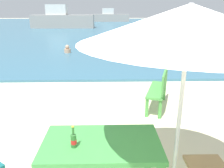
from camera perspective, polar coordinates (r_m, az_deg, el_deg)
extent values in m
cube|color=#386B84|center=(31.98, -0.83, 14.59)|extent=(120.00, 50.00, 0.08)
cube|color=#3D8C42|center=(2.75, -2.70, -14.96)|extent=(1.40, 0.80, 0.06)
cube|color=#3D8C42|center=(3.32, -14.08, -16.92)|extent=(0.08, 0.08, 0.70)
cube|color=#3D8C42|center=(3.29, 9.25, -16.89)|extent=(0.08, 0.08, 0.70)
cylinder|color=#2D662D|center=(2.63, -9.75, -14.13)|extent=(0.06, 0.06, 0.16)
cone|color=#2D662D|center=(2.59, -9.84, -12.69)|extent=(0.06, 0.06, 0.03)
cylinder|color=#2D662D|center=(2.56, -9.91, -11.59)|extent=(0.03, 0.03, 0.09)
cylinder|color=red|center=(2.64, -9.74, -14.28)|extent=(0.07, 0.07, 0.05)
cylinder|color=gold|center=(2.54, -9.97, -10.66)|extent=(0.03, 0.03, 0.01)
cylinder|color=silver|center=(2.50, 16.78, -8.37)|extent=(0.04, 0.04, 2.30)
cone|color=white|center=(2.25, 19.12, 14.33)|extent=(2.10, 2.10, 0.36)
cube|color=#9E7A51|center=(2.95, 23.20, -19.02)|extent=(0.44, 0.44, 0.04)
cube|color=#4C9E47|center=(5.34, 11.38, -1.48)|extent=(0.72, 1.25, 0.05)
cube|color=#4C9E47|center=(5.25, 13.31, 1.23)|extent=(0.42, 1.15, 0.44)
cube|color=#4C9E47|center=(5.95, 10.49, -1.76)|extent=(0.06, 0.06, 0.42)
cube|color=#4C9E47|center=(4.94, 8.87, -6.01)|extent=(0.06, 0.06, 0.42)
cube|color=#4C9E47|center=(5.93, 13.17, -2.02)|extent=(0.06, 0.06, 0.42)
cube|color=#4C9E47|center=(4.91, 12.11, -6.35)|extent=(0.06, 0.06, 0.42)
cylinder|color=tan|center=(12.04, -11.30, 8.31)|extent=(0.34, 0.34, 0.20)
sphere|color=tan|center=(12.00, -11.36, 9.27)|extent=(0.21, 0.21, 0.21)
cube|color=gray|center=(28.76, -12.35, 15.34)|extent=(7.43, 2.03, 1.52)
cube|color=silver|center=(28.86, -13.92, 17.93)|extent=(2.36, 1.52, 1.18)
cube|color=gray|center=(42.67, -0.19, 16.52)|extent=(6.43, 1.75, 1.31)
cube|color=silver|center=(42.64, -1.02, 18.09)|extent=(2.04, 1.31, 1.02)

